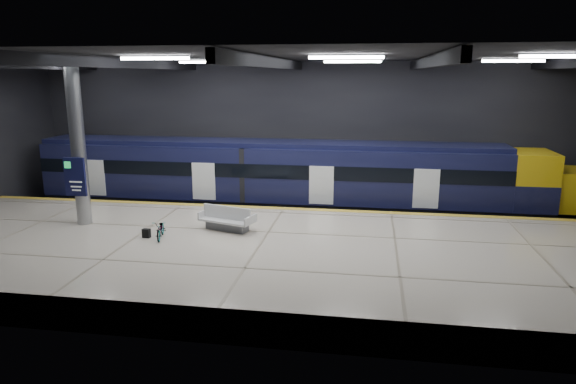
# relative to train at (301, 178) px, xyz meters

# --- Properties ---
(ground) EXTENTS (30.00, 30.00, 0.00)m
(ground) POSITION_rel_train_xyz_m (-0.44, -5.50, -2.06)
(ground) COLOR black
(ground) RESTS_ON ground
(room_shell) EXTENTS (30.10, 16.10, 8.05)m
(room_shell) POSITION_rel_train_xyz_m (-0.44, -5.49, 3.66)
(room_shell) COLOR black
(room_shell) RESTS_ON ground
(platform) EXTENTS (30.00, 11.00, 1.10)m
(platform) POSITION_rel_train_xyz_m (-0.44, -8.00, -1.51)
(platform) COLOR beige
(platform) RESTS_ON ground
(safety_strip) EXTENTS (30.00, 0.40, 0.01)m
(safety_strip) POSITION_rel_train_xyz_m (-0.44, -2.75, -0.95)
(safety_strip) COLOR gold
(safety_strip) RESTS_ON platform
(rails) EXTENTS (30.00, 1.52, 0.16)m
(rails) POSITION_rel_train_xyz_m (-0.44, 0.00, -1.98)
(rails) COLOR gray
(rails) RESTS_ON ground
(train) EXTENTS (29.40, 2.84, 3.79)m
(train) POSITION_rel_train_xyz_m (0.00, 0.00, 0.00)
(train) COLOR black
(train) RESTS_ON ground
(bench) EXTENTS (2.43, 1.55, 1.00)m
(bench) POSITION_rel_train_xyz_m (-2.15, -6.50, -0.61)
(bench) COLOR #595B60
(bench) RESTS_ON platform
(bicycle) EXTENTS (0.83, 1.50, 0.75)m
(bicycle) POSITION_rel_train_xyz_m (-4.39, -7.97, -0.59)
(bicycle) COLOR #99999E
(bicycle) RESTS_ON platform
(pannier_bag) EXTENTS (0.32, 0.22, 0.35)m
(pannier_bag) POSITION_rel_train_xyz_m (-4.99, -7.97, -0.78)
(pannier_bag) COLOR black
(pannier_bag) RESTS_ON platform
(info_column) EXTENTS (0.90, 0.78, 6.90)m
(info_column) POSITION_rel_train_xyz_m (-8.44, -6.52, 2.40)
(info_column) COLOR #9EA0A5
(info_column) RESTS_ON platform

